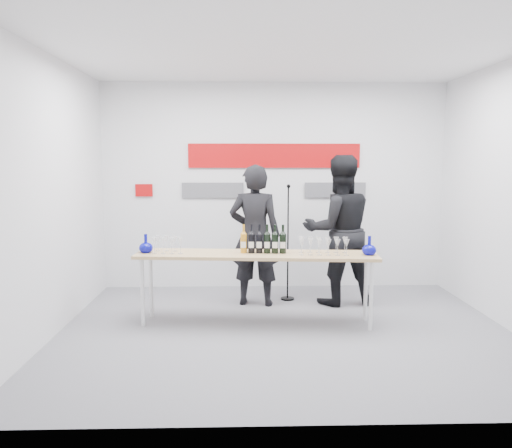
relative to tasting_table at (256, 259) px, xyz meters
name	(u,v)px	position (x,y,z in m)	size (l,w,h in m)	color
ground	(285,331)	(0.31, -0.28, -0.76)	(5.00, 5.00, 0.00)	slate
back_wall	(274,187)	(0.31, 1.72, 0.74)	(5.00, 0.04, 3.00)	silver
signage	(270,166)	(0.25, 1.69, 1.04)	(3.38, 0.02, 0.79)	#A80709
tasting_table	(256,259)	(0.00, 0.00, 0.00)	(2.79, 0.78, 0.83)	tan
wine_bottles	(263,239)	(0.08, 0.01, 0.23)	(0.53, 0.12, 0.33)	#BF7F19
decanter_left	(146,243)	(-1.27, 0.08, 0.17)	(0.16, 0.16, 0.21)	#070991
decanter_right	(369,245)	(1.27, -0.13, 0.17)	(0.16, 0.16, 0.21)	#070991
glasses_left	(167,245)	(-1.03, 0.08, 0.15)	(0.36, 0.25, 0.18)	silver
glasses_right	(324,246)	(0.76, -0.06, 0.15)	(0.58, 0.27, 0.18)	silver
presenter_left	(255,235)	(0.00, 0.77, 0.15)	(0.67, 0.44, 1.83)	black
presenter_right	(339,230)	(1.10, 0.80, 0.21)	(0.95, 0.74, 1.95)	black
mic_stand	(288,265)	(0.45, 0.98, -0.28)	(0.18, 0.18, 1.57)	black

